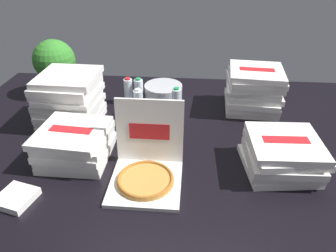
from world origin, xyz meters
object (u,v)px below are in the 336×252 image
ice_bucket (163,93)px  water_bottle_1 (139,92)px  water_bottle_0 (138,103)px  potted_plant (55,64)px  water_bottle_3 (176,101)px  pizza_stack_right_far (69,99)px  pizza_stack_left_mid (253,89)px  open_pizza_box (147,166)px  napkin_pile (16,198)px  pizza_stack_center_far (282,155)px  water_bottle_2 (129,91)px  pizza_stack_left_near (75,144)px

ice_bucket → water_bottle_1: bearing=-162.6°
water_bottle_0 → potted_plant: (-0.72, 0.31, 0.16)m
water_bottle_3 → pizza_stack_right_far: bearing=-165.8°
water_bottle_1 → pizza_stack_left_mid: bearing=-1.1°
water_bottle_3 → potted_plant: (-1.00, 0.27, 0.16)m
water_bottle_1 → potted_plant: size_ratio=0.47×
open_pizza_box → napkin_pile: 0.68m
pizza_stack_center_far → pizza_stack_right_far: 1.42m
pizza_stack_center_far → ice_bucket: bearing=132.8°
water_bottle_3 → water_bottle_2: bearing=158.9°
napkin_pile → water_bottle_1: bearing=68.1°
pizza_stack_center_far → water_bottle_1: 1.19m
pizza_stack_right_far → napkin_pile: size_ratio=2.49×
water_bottle_0 → potted_plant: 0.81m
water_bottle_0 → water_bottle_1: size_ratio=1.00×
open_pizza_box → potted_plant: bearing=131.3°
open_pizza_box → water_bottle_0: 0.71m
pizza_stack_right_far → water_bottle_2: (0.34, 0.33, -0.08)m
water_bottle_1 → napkin_pile: bearing=-111.9°
pizza_stack_right_far → water_bottle_3: bearing=14.2°
pizza_stack_right_far → pizza_stack_left_mid: (1.30, 0.31, -0.02)m
pizza_stack_right_far → pizza_stack_center_far: bearing=-17.0°
open_pizza_box → napkin_pile: (-0.63, -0.23, -0.06)m
potted_plant → pizza_stack_left_near: bearing=-63.0°
pizza_stack_left_mid → water_bottle_1: 0.87m
pizza_stack_left_mid → water_bottle_1: pizza_stack_left_mid is taller
water_bottle_0 → pizza_stack_left_near: bearing=-117.6°
pizza_stack_left_near → ice_bucket: size_ratio=1.39×
water_bottle_0 → potted_plant: potted_plant is taller
pizza_stack_left_near → napkin_pile: size_ratio=2.43×
open_pizza_box → ice_bucket: size_ratio=1.42×
pizza_stack_right_far → water_bottle_1: 0.55m
pizza_stack_left_mid → water_bottle_0: 0.86m
water_bottle_2 → water_bottle_3: 0.41m
water_bottle_0 → pizza_stack_center_far: bearing=-31.5°
pizza_stack_right_far → water_bottle_0: pizza_stack_right_far is taller
ice_bucket → water_bottle_2: bearing=-168.3°
pizza_stack_center_far → water_bottle_0: 1.06m
pizza_stack_center_far → water_bottle_3: (-0.63, 0.60, 0.00)m
pizza_stack_right_far → water_bottle_2: 0.49m
pizza_stack_right_far → water_bottle_0: size_ratio=2.01×
pizza_stack_left_near → open_pizza_box: bearing=-17.9°
ice_bucket → water_bottle_0: bearing=-122.4°
potted_plant → napkin_pile: size_ratio=2.66×
pizza_stack_left_near → water_bottle_0: bearing=62.4°
pizza_stack_left_mid → napkin_pile: pizza_stack_left_mid is taller
water_bottle_2 → potted_plant: potted_plant is taller
open_pizza_box → pizza_stack_left_mid: 1.11m
pizza_stack_left_mid → water_bottle_0: pizza_stack_left_mid is taller
pizza_stack_left_near → water_bottle_0: size_ratio=1.96×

